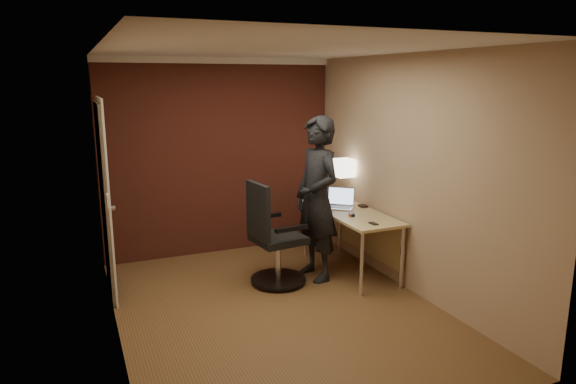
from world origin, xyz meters
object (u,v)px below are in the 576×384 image
object	(u,v)px
desk_lamp	(344,168)
mouse	(352,215)
phone	(373,224)
laptop	(340,202)
wallet	(363,206)
desk	(355,221)
office_chair	(272,241)
person	(317,199)

from	to	relation	value
desk_lamp	mouse	xyz separation A→B (m)	(-0.26, -0.67, -0.40)
mouse	phone	bearing A→B (deg)	-60.83
mouse	phone	size ratio (longest dim) A/B	0.87
laptop	wallet	world-z (taller)	laptop
phone	wallet	xyz separation A→B (m)	(0.29, 0.69, 0.01)
desk	phone	size ratio (longest dim) A/B	13.04
laptop	phone	world-z (taller)	laptop
phone	office_chair	size ratio (longest dim) A/B	0.10
desk	wallet	distance (m)	0.25
wallet	office_chair	world-z (taller)	office_chair
laptop	mouse	xyz separation A→B (m)	(-0.07, -0.41, -0.05)
desk_lamp	office_chair	bearing A→B (deg)	-155.98
desk	phone	distance (m)	0.60
laptop	phone	distance (m)	0.79
desk	wallet	bearing A→B (deg)	34.63
desk_lamp	mouse	size ratio (longest dim) A/B	5.35
laptop	office_chair	bearing A→B (deg)	-165.10
office_chair	person	distance (m)	0.69
desk	phone	xyz separation A→B (m)	(-0.12, -0.57, 0.13)
wallet	office_chair	distance (m)	1.27
desk	desk_lamp	size ratio (longest dim) A/B	2.80
laptop	desk	bearing A→B (deg)	-66.81
office_chair	mouse	bearing A→B (deg)	-9.60
desk	desk_lamp	bearing A→B (deg)	78.24
mouse	wallet	world-z (taller)	mouse
desk	person	bearing A→B (deg)	-176.68
phone	wallet	size ratio (longest dim) A/B	1.05
desk_lamp	phone	distance (m)	1.15
laptop	person	bearing A→B (deg)	-149.83
laptop	wallet	bearing A→B (deg)	-21.06
phone	mouse	bearing A→B (deg)	91.89
mouse	wallet	bearing A→B (deg)	65.16
office_chair	person	xyz separation A→B (m)	(0.54, 0.01, 0.42)
wallet	office_chair	xyz separation A→B (m)	(-1.24, -0.16, -0.24)
desk	desk_lamp	distance (m)	0.73
desk_lamp	desk	bearing A→B (deg)	-101.76
wallet	person	world-z (taller)	person
phone	office_chair	bearing A→B (deg)	145.88
mouse	desk	bearing A→B (deg)	71.76
desk_lamp	laptop	size ratio (longest dim) A/B	1.28
mouse	office_chair	bearing A→B (deg)	-167.15
laptop	person	size ratio (longest dim) A/B	0.23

